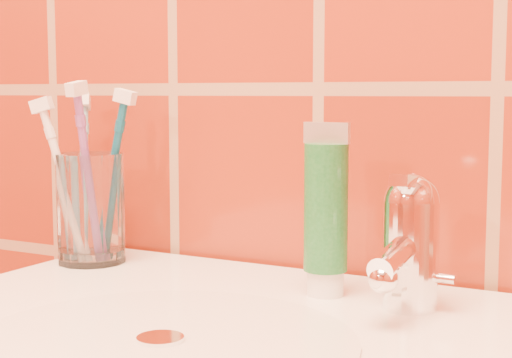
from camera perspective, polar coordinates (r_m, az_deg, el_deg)
The scene contains 7 objects.
glass_tumbler at distance 0.89m, azimuth -11.94°, elevation -2.09°, with size 0.08×0.08×0.12m, color white.
toothpaste_tube at distance 0.73m, azimuth 5.10°, elevation -2.63°, with size 0.05×0.04×0.16m.
faucet at distance 0.69m, azimuth 11.10°, elevation -4.20°, with size 0.05×0.11×0.12m.
toothbrush_0 at distance 0.88m, azimuth -13.73°, elevation -0.23°, with size 0.07×0.04×0.19m, color white, non-canonical shape.
toothbrush_1 at distance 0.91m, azimuth -12.43°, elevation 0.11°, with size 0.06×0.08×0.19m, color #70A9C7, non-canonical shape.
toothbrush_2 at distance 0.86m, azimuth -12.12°, elevation 0.24°, with size 0.02×0.05×0.21m, color #824698, non-canonical shape.
toothbrush_3 at distance 0.88m, azimuth -10.52°, elevation 0.10°, with size 0.06×0.03×0.20m, color #0D4F6F, non-canonical shape.
Camera 1 is at (0.33, 0.44, 1.04)m, focal length 55.00 mm.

